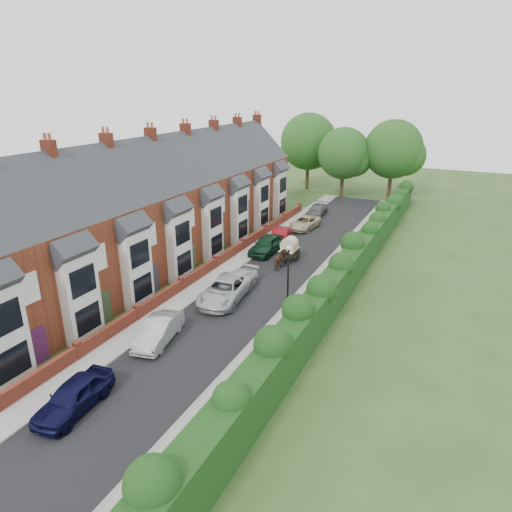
{
  "coord_description": "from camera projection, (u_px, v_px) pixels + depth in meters",
  "views": [
    {
      "loc": [
        12.74,
        -20.32,
        14.12
      ],
      "look_at": [
        -1.01,
        8.68,
        2.2
      ],
      "focal_mm": 32.0,
      "sensor_mm": 36.0,
      "label": 1
    }
  ],
  "objects": [
    {
      "name": "car_red",
      "position": [
        280.0,
        236.0,
        43.69
      ],
      "size": [
        2.28,
        4.55,
        1.43
      ],
      "primitive_type": "imported",
      "rotation": [
        0.0,
        0.0,
        0.18
      ],
      "color": "maroon",
      "rests_on": "ground"
    },
    {
      "name": "hedge",
      "position": [
        347.0,
        267.0,
        33.84
      ],
      "size": [
        2.1,
        58.0,
        2.85
      ],
      "color": "#163611",
      "rests_on": "ground"
    },
    {
      "name": "kerb_house_side",
      "position": [
        240.0,
        267.0,
        37.97
      ],
      "size": [
        0.18,
        58.0,
        0.13
      ],
      "primitive_type": "cube",
      "color": "gray",
      "rests_on": "ground"
    },
    {
      "name": "kerb_hedge_side",
      "position": [
        310.0,
        279.0,
        35.52
      ],
      "size": [
        0.18,
        58.0,
        0.13
      ],
      "primitive_type": "cube",
      "color": "gray",
      "rests_on": "ground"
    },
    {
      "name": "tree_far_right",
      "position": [
        396.0,
        151.0,
        59.33
      ],
      "size": [
        7.98,
        7.6,
        10.31
      ],
      "color": "#332316",
      "rests_on": "ground"
    },
    {
      "name": "pavement_hedge_side",
      "position": [
        323.0,
        281.0,
        35.1
      ],
      "size": [
        2.2,
        58.0,
        0.12
      ],
      "primitive_type": "cube",
      "color": "#9A9792",
      "rests_on": "ground"
    },
    {
      "name": "car_silver_b",
      "position": [
        225.0,
        290.0,
        31.89
      ],
      "size": [
        3.17,
        5.78,
        1.53
      ],
      "primitive_type": "imported",
      "rotation": [
        0.0,
        0.0,
        0.12
      ],
      "color": "silver",
      "rests_on": "ground"
    },
    {
      "name": "horse_cart",
      "position": [
        289.0,
        248.0,
        39.0
      ],
      "size": [
        1.34,
        2.97,
        2.14
      ],
      "color": "black",
      "rests_on": "ground"
    },
    {
      "name": "car_green",
      "position": [
        267.0,
        245.0,
        41.02
      ],
      "size": [
        2.1,
        4.8,
        1.61
      ],
      "primitive_type": "imported",
      "rotation": [
        0.0,
        0.0,
        -0.04
      ],
      "color": "black",
      "rests_on": "ground"
    },
    {
      "name": "car_silver_a",
      "position": [
        159.0,
        331.0,
        26.71
      ],
      "size": [
        2.32,
        4.53,
        1.42
      ],
      "primitive_type": "imported",
      "rotation": [
        0.0,
        0.0,
        0.2
      ],
      "color": "#A8A8AC",
      "rests_on": "ground"
    },
    {
      "name": "tree_far_back",
      "position": [
        311.0,
        143.0,
        64.89
      ],
      "size": [
        8.4,
        8.0,
        10.82
      ],
      "color": "#332316",
      "rests_on": "ground"
    },
    {
      "name": "ground",
      "position": [
        209.0,
        339.0,
        27.25
      ],
      "size": [
        140.0,
        140.0,
        0.0
      ],
      "primitive_type": "plane",
      "color": "#2D4C1E",
      "rests_on": "ground"
    },
    {
      "name": "car_grey",
      "position": [
        317.0,
        210.0,
        53.13
      ],
      "size": [
        2.1,
        4.56,
        1.29
      ],
      "primitive_type": "imported",
      "rotation": [
        0.0,
        0.0,
        0.07
      ],
      "color": "#505257",
      "rests_on": "ground"
    },
    {
      "name": "tree_far_left",
      "position": [
        346.0,
        155.0,
        60.27
      ],
      "size": [
        7.14,
        6.8,
        9.29
      ],
      "color": "#332316",
      "rests_on": "ground"
    },
    {
      "name": "car_beige",
      "position": [
        305.0,
        223.0,
        48.18
      ],
      "size": [
        2.63,
        4.9,
        1.31
      ],
      "primitive_type": "imported",
      "rotation": [
        0.0,
        0.0,
        -0.1
      ],
      "color": "#C7B88F",
      "rests_on": "ground"
    },
    {
      "name": "terrace_row",
      "position": [
        157.0,
        209.0,
        38.51
      ],
      "size": [
        9.05,
        40.5,
        11.5
      ],
      "color": "brown",
      "rests_on": "ground"
    },
    {
      "name": "car_white",
      "position": [
        236.0,
        281.0,
        33.7
      ],
      "size": [
        2.13,
        4.53,
        1.28
      ],
      "primitive_type": "imported",
      "rotation": [
        0.0,
        0.0,
        -0.08
      ],
      "color": "silver",
      "rests_on": "ground"
    },
    {
      "name": "pavement_house_side",
      "position": [
        232.0,
        265.0,
        38.29
      ],
      "size": [
        1.7,
        58.0,
        0.12
      ],
      "primitive_type": "cube",
      "color": "#9A9792",
      "rests_on": "ground"
    },
    {
      "name": "car_navy",
      "position": [
        74.0,
        396.0,
        21.01
      ],
      "size": [
        2.1,
        4.45,
        1.47
      ],
      "primitive_type": "imported",
      "rotation": [
        0.0,
        0.0,
        0.08
      ],
      "color": "black",
      "rests_on": "ground"
    },
    {
      "name": "lamppost",
      "position": [
        288.0,
        274.0,
        28.12
      ],
      "size": [
        0.32,
        0.32,
        5.16
      ],
      "color": "black",
      "rests_on": "ground"
    },
    {
      "name": "horse",
      "position": [
        281.0,
        260.0,
        37.53
      ],
      "size": [
        1.04,
        1.88,
        1.51
      ],
      "primitive_type": "imported",
      "rotation": [
        0.0,
        0.0,
        3.27
      ],
      "color": "#4A2E1B",
      "rests_on": "ground"
    },
    {
      "name": "garden_wall_row",
      "position": [
        216.0,
        263.0,
        37.71
      ],
      "size": [
        0.35,
        40.35,
        1.1
      ],
      "color": "maroon",
      "rests_on": "ground"
    },
    {
      "name": "road",
      "position": [
        274.0,
        273.0,
        36.76
      ],
      "size": [
        6.0,
        58.0,
        0.02
      ],
      "primitive_type": "cube",
      "color": "black",
      "rests_on": "ground"
    }
  ]
}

